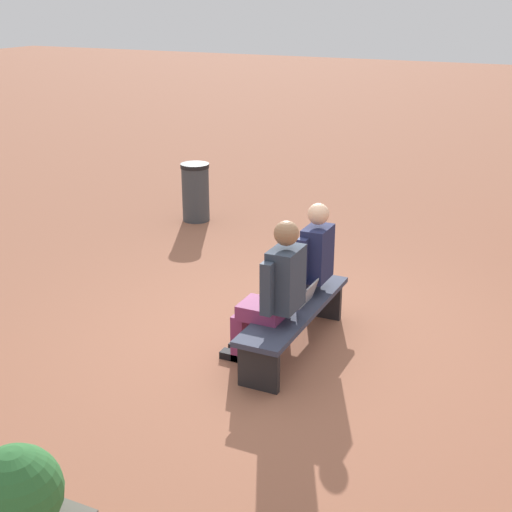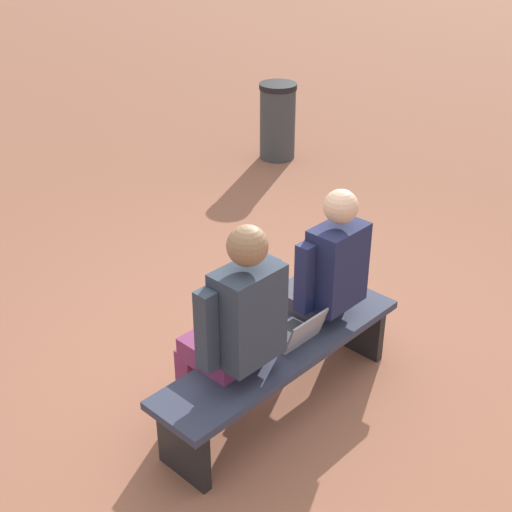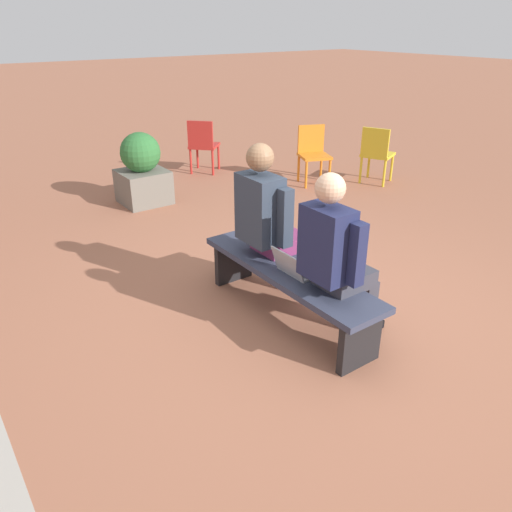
% 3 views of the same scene
% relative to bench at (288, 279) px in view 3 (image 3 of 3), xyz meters
% --- Properties ---
extents(ground_plane, '(60.00, 60.00, 0.00)m').
position_rel_bench_xyz_m(ground_plane, '(-0.20, -0.19, -0.35)').
color(ground_plane, '#9E6047').
extents(bench, '(1.80, 0.44, 0.45)m').
position_rel_bench_xyz_m(bench, '(0.00, 0.00, 0.00)').
color(bench, '#33384C').
rests_on(bench, ground).
extents(person_student, '(0.54, 0.68, 1.34)m').
position_rel_bench_xyz_m(person_student, '(-0.45, -0.07, 0.36)').
color(person_student, '#383842').
rests_on(person_student, ground).
extents(person_adult, '(0.57, 0.72, 1.39)m').
position_rel_bench_xyz_m(person_adult, '(0.33, -0.07, 0.38)').
color(person_adult, '#7F2D5B').
rests_on(person_adult, ground).
extents(laptop, '(0.32, 0.29, 0.21)m').
position_rel_bench_xyz_m(laptop, '(-0.10, 0.01, 0.15)').
color(laptop, '#9EA0A5').
rests_on(laptop, bench).
extents(plastic_chair_near_bench_left, '(0.59, 0.59, 0.84)m').
position_rel_bench_xyz_m(plastic_chair_near_bench_left, '(4.14, -1.64, 0.13)').
color(plastic_chair_near_bench_left, red).
rests_on(plastic_chair_near_bench_left, ground).
extents(plastic_chair_foreground, '(0.55, 0.55, 0.84)m').
position_rel_bench_xyz_m(plastic_chair_foreground, '(2.73, -2.70, 0.13)').
color(plastic_chair_foreground, orange).
rests_on(plastic_chair_foreground, ground).
extents(plastic_chair_near_bench_right, '(0.55, 0.55, 0.84)m').
position_rel_bench_xyz_m(plastic_chair_near_bench_right, '(2.15, -3.42, 0.13)').
color(plastic_chair_near_bench_right, gold).
rests_on(plastic_chair_near_bench_right, ground).
extents(planter, '(0.60, 0.60, 0.94)m').
position_rel_bench_xyz_m(planter, '(3.35, -0.25, 0.08)').
color(planter, '#6B665B').
rests_on(planter, ground).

